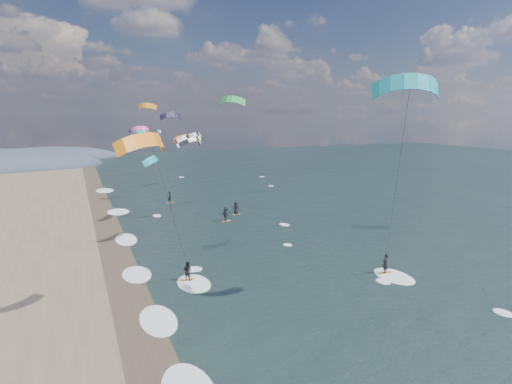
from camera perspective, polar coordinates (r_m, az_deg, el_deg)
name	(u,v)px	position (r m, az deg, el deg)	size (l,w,h in m)	color
ground	(344,330)	(29.29, 11.63, -17.58)	(260.00, 260.00, 0.00)	black
wet_sand_strip	(131,300)	(34.06, -16.37, -13.61)	(3.00, 240.00, 0.00)	#382D23
kitesurfer_near_a	(406,128)	(30.91, 19.39, 8.06)	(7.90, 9.16, 16.58)	orange
kitesurfer_near_b	(166,193)	(29.79, -11.87, -0.14)	(7.00, 8.88, 13.16)	orange
far_kitesurfers	(218,209)	(57.69, -5.11, -2.25)	(7.84, 14.96, 1.85)	orange
bg_kite_field	(162,128)	(76.64, -12.43, 8.37)	(13.10, 72.82, 8.51)	green
shoreline_surf	(138,275)	(38.55, -15.45, -10.65)	(2.40, 79.40, 0.11)	white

